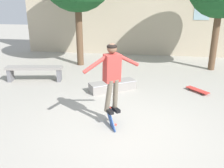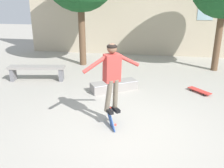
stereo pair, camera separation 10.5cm
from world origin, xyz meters
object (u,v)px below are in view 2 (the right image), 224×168
Objects in this scene: park_bench at (37,70)px; skater at (112,72)px; skateboard_flipping at (111,119)px; skate_ledge at (114,86)px; skateboard_resting at (199,91)px.

park_bench is 1.27× the size of skater.
skate_ledge is at bearing 162.97° from skateboard_flipping.
skateboard_resting is at bearing -12.29° from park_bench.
skateboard_flipping reaches higher than skate_ledge.
skateboard_flipping is (0.29, -2.20, -0.00)m from skate_ledge.
skate_ledge is 2.05× the size of skateboard_resting.
skater reaches higher than park_bench.
park_bench is 2.77× the size of skateboard_resting.
skateboard_resting is (2.30, 2.43, -0.07)m from skateboard_flipping.
park_bench is 5.39m from skateboard_resting.
park_bench is at bearing -134.47° from skateboard_resting.
skateboard_flipping is at bearing -115.87° from skate_ledge.
skater is at bearing -85.22° from skateboard_resting.
skater is (0.31, -2.16, 1.10)m from skate_ledge.
skater reaches higher than skate_ledge.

